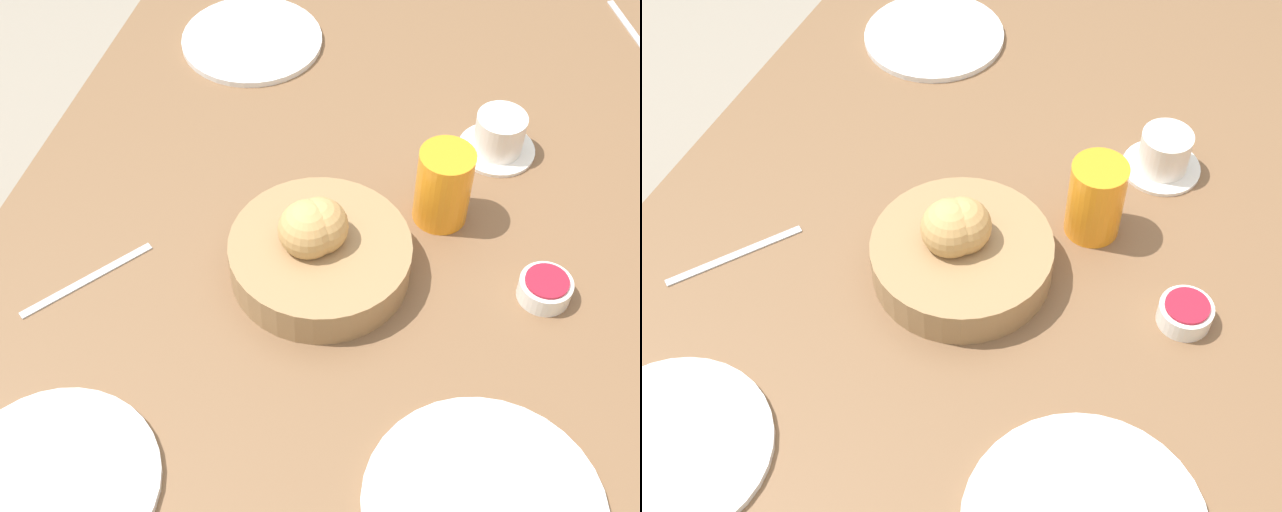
% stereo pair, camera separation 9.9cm
% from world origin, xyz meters
% --- Properties ---
extents(ground_plane, '(10.00, 10.00, 0.00)m').
position_xyz_m(ground_plane, '(0.00, 0.00, 0.00)').
color(ground_plane, gray).
extents(dining_table, '(1.55, 0.95, 0.76)m').
position_xyz_m(dining_table, '(0.00, 0.00, 0.67)').
color(dining_table, brown).
rests_on(dining_table, ground_plane).
extents(bread_basket, '(0.24, 0.24, 0.12)m').
position_xyz_m(bread_basket, '(0.02, -0.01, 0.80)').
color(bread_basket, '#99754C').
rests_on(bread_basket, dining_table).
extents(plate_near_left, '(0.23, 0.23, 0.01)m').
position_xyz_m(plate_near_left, '(-0.42, -0.25, 0.77)').
color(plate_near_left, white).
rests_on(plate_near_left, dining_table).
extents(plate_near_right, '(0.24, 0.24, 0.01)m').
position_xyz_m(plate_near_right, '(0.39, -0.22, 0.77)').
color(plate_near_right, white).
rests_on(plate_near_right, dining_table).
extents(juice_glass, '(0.08, 0.08, 0.12)m').
position_xyz_m(juice_glass, '(-0.12, 0.12, 0.82)').
color(juice_glass, orange).
rests_on(juice_glass, dining_table).
extents(coffee_cup, '(0.11, 0.11, 0.07)m').
position_xyz_m(coffee_cup, '(-0.27, 0.18, 0.79)').
color(coffee_cup, white).
rests_on(coffee_cup, dining_table).
extents(jam_bowl_berry, '(0.07, 0.07, 0.03)m').
position_xyz_m(jam_bowl_berry, '(-0.01, 0.28, 0.78)').
color(jam_bowl_berry, white).
rests_on(jam_bowl_berry, dining_table).
extents(fork_silver, '(0.16, 0.12, 0.00)m').
position_xyz_m(fork_silver, '(0.12, -0.30, 0.76)').
color(fork_silver, '#B7B7BC').
rests_on(fork_silver, dining_table).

